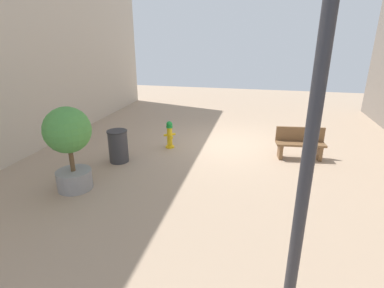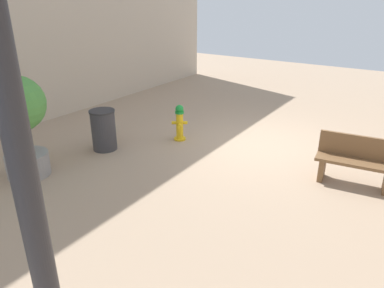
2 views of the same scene
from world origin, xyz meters
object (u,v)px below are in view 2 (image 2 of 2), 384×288
at_px(fire_hydrant, 180,123).
at_px(bench_near, 356,161).
at_px(planter_tree, 19,117).
at_px(street_lamp, 15,130).
at_px(trash_bin, 104,130).

distance_m(fire_hydrant, bench_near, 4.12).
xyz_separation_m(fire_hydrant, planter_tree, (1.43, 3.27, 0.78)).
relative_size(fire_hydrant, street_lamp, 0.20).
xyz_separation_m(bench_near, trash_bin, (5.25, 1.48, -0.00)).
distance_m(planter_tree, street_lamp, 5.74).
height_order(bench_near, planter_tree, planter_tree).
bearing_deg(planter_tree, trash_bin, -99.41).
relative_size(fire_hydrant, planter_tree, 0.45).
relative_size(bench_near, planter_tree, 0.72).
bearing_deg(street_lamp, fire_hydrant, -60.76).
bearing_deg(street_lamp, bench_near, -97.19).
height_order(fire_hydrant, bench_near, bench_near).
distance_m(street_lamp, trash_bin, 6.80).
distance_m(fire_hydrant, planter_tree, 3.66).
height_order(bench_near, trash_bin, trash_bin).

